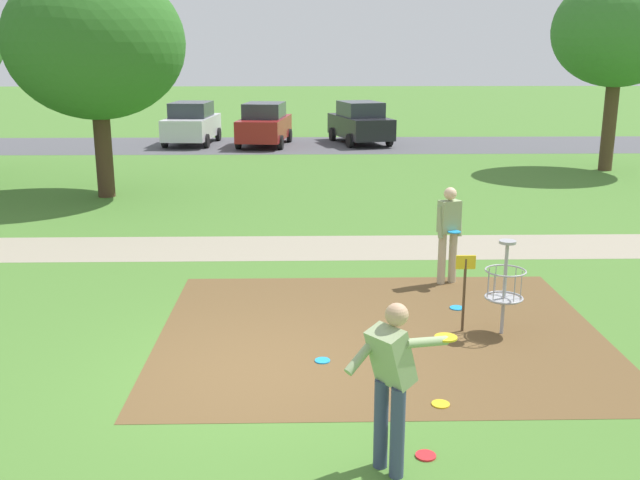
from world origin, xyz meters
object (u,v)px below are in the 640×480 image
disc_golf_basket (500,284)px  parked_car_leftmost (192,123)px  player_throwing (392,377)px  frisbee_far_left (322,361)px  tree_near_left (95,44)px  frisbee_near_basket (441,404)px  parked_car_center_right (360,123)px  tree_mid_left (619,31)px  frisbee_far_right (426,456)px  player_foreground_watching (449,230)px  frisbee_by_tee (457,308)px  parked_car_center_left (265,124)px

disc_golf_basket → parked_car_leftmost: size_ratio=0.32×
player_throwing → frisbee_far_left: size_ratio=8.43×
disc_golf_basket → player_throwing: 4.00m
tree_near_left → frisbee_near_basket: bearing=-60.3°
frisbee_far_left → parked_car_center_right: (2.28, 23.30, 0.91)m
frisbee_near_basket → tree_mid_left: 19.56m
frisbee_far_right → frisbee_far_left: bearing=113.0°
player_foreground_watching → player_throwing: 6.06m
frisbee_far_left → parked_car_leftmost: (-5.16, 23.21, 0.91)m
disc_golf_basket → tree_near_left: tree_near_left is taller
frisbee_by_tee → frisbee_far_right: size_ratio=1.07×
frisbee_by_tee → tree_mid_left: size_ratio=0.03×
player_foreground_watching → frisbee_far_left: player_foreground_watching is taller
tree_near_left → tree_mid_left: size_ratio=0.96×
player_foreground_watching → frisbee_by_tee: bearing=-93.7°
tree_near_left → parked_car_center_right: (8.08, 12.01, -3.24)m
player_foreground_watching → disc_golf_basket: bearing=-83.1°
parked_car_leftmost → parked_car_center_right: bearing=0.7°
frisbee_by_tee → frisbee_far_left: same height
parked_car_center_right → parked_car_center_left: bearing=-171.4°
frisbee_by_tee → tree_near_left: size_ratio=0.04×
frisbee_far_right → frisbee_near_basket: bearing=71.9°
tree_mid_left → parked_car_leftmost: 17.51m
player_throwing → frisbee_far_right: 1.08m
frisbee_by_tee → parked_car_center_right: parked_car_center_right is taller
frisbee_near_basket → tree_mid_left: tree_mid_left is taller
tree_mid_left → parked_car_leftmost: (-15.33, 7.62, -3.69)m
frisbee_far_right → parked_car_center_left: parked_car_center_left is taller
disc_golf_basket → parked_car_leftmost: bearing=109.1°
frisbee_far_right → parked_car_leftmost: bearing=103.5°
disc_golf_basket → parked_car_center_right: 22.38m
frisbee_far_right → parked_car_leftmost: (-6.14, 25.53, 0.91)m
disc_golf_basket → player_throwing: bearing=-119.6°
frisbee_far_left → parked_car_center_right: parked_car_center_right is taller
player_throwing → parked_car_center_left: bearing=95.7°
disc_golf_basket → tree_mid_left: (7.61, 14.68, 3.86)m
disc_golf_basket → player_foreground_watching: bearing=96.9°
frisbee_near_basket → frisbee_by_tee: size_ratio=0.94×
frisbee_far_right → parked_car_leftmost: parked_car_leftmost is taller
player_foreground_watching → parked_car_center_right: parked_car_center_right is taller
player_foreground_watching → tree_mid_left: 15.09m
player_throwing → tree_mid_left: bearing=62.2°
frisbee_far_right → parked_car_leftmost: 26.27m
frisbee_near_basket → tree_mid_left: (8.84, 16.83, 4.60)m
frisbee_near_basket → parked_car_center_left: parked_car_center_left is taller
disc_golf_basket → parked_car_center_right: (-0.28, 22.38, 0.17)m
frisbee_far_left → frisbee_by_tee: bearing=41.8°
frisbee_far_left → player_foreground_watching: bearing=55.2°
frisbee_near_basket → parked_car_center_right: size_ratio=0.05×
player_foreground_watching → player_throwing: (-1.69, -5.82, 0.02)m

